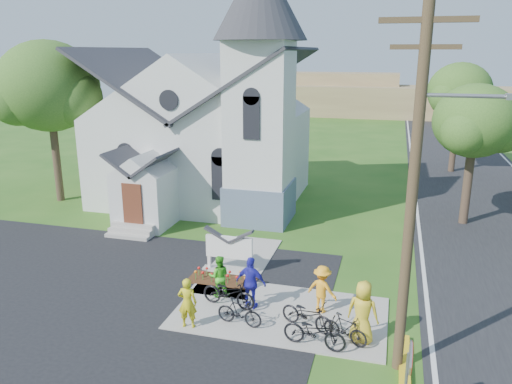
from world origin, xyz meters
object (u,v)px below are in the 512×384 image
(bike_0, at_px, (229,293))
(bike_1, at_px, (239,312))
(bike_3, at_px, (345,329))
(cyclist_2, at_px, (251,283))
(bike_4, at_px, (307,314))
(church_sign, at_px, (229,248))
(cyclist_4, at_px, (363,312))
(bike_2, at_px, (314,332))
(cyclist_3, at_px, (322,289))
(cyclist_0, at_px, (187,303))
(cyclist_1, at_px, (219,276))
(utility_pole, at_px, (416,180))
(stop_sign, at_px, (409,370))

(bike_0, relative_size, bike_1, 1.27)
(bike_3, bearing_deg, cyclist_2, 92.54)
(cyclist_2, height_order, bike_4, cyclist_2)
(church_sign, height_order, bike_4, church_sign)
(cyclist_2, relative_size, cyclist_4, 0.94)
(bike_2, distance_m, bike_4, 1.05)
(bike_4, bearing_deg, church_sign, 67.87)
(bike_0, relative_size, cyclist_3, 1.19)
(bike_3, bearing_deg, cyclist_0, 118.91)
(cyclist_0, distance_m, cyclist_3, 4.47)
(cyclist_1, distance_m, cyclist_4, 5.35)
(bike_0, bearing_deg, bike_4, -94.53)
(utility_pole, relative_size, bike_2, 5.24)
(bike_2, bearing_deg, bike_4, 29.58)
(church_sign, xyz_separation_m, bike_2, (4.12, -4.40, -0.48))
(utility_pole, xyz_separation_m, cyclist_2, (-4.90, 2.07, -4.43))
(bike_2, relative_size, bike_3, 1.29)
(cyclist_0, height_order, bike_3, cyclist_0)
(cyclist_0, height_order, cyclist_1, cyclist_0)
(bike_1, bearing_deg, cyclist_2, 5.57)
(utility_pole, bearing_deg, bike_2, 173.02)
(bike_1, bearing_deg, church_sign, 30.65)
(cyclist_3, bearing_deg, bike_1, 53.31)
(cyclist_2, height_order, bike_2, cyclist_2)
(stop_sign, xyz_separation_m, bike_4, (-2.90, 3.97, -1.25))
(bike_1, xyz_separation_m, cyclist_4, (3.82, 0.09, 0.52))
(cyclist_0, xyz_separation_m, bike_4, (3.66, 0.92, -0.36))
(church_sign, xyz_separation_m, cyclist_3, (4.01, -2.25, -0.16))
(utility_pole, height_order, bike_1, utility_pole)
(bike_4, bearing_deg, cyclist_3, 6.99)
(bike_4, bearing_deg, cyclist_1, 89.50)
(cyclist_3, bearing_deg, cyclist_4, 153.91)
(stop_sign, xyz_separation_m, cyclist_3, (-2.62, 5.15, -0.91))
(church_sign, distance_m, cyclist_0, 4.35)
(cyclist_2, bearing_deg, cyclist_4, 171.16)
(church_sign, height_order, cyclist_2, cyclist_2)
(cyclist_1, xyz_separation_m, bike_2, (3.78, -2.27, -0.26))
(bike_0, distance_m, cyclist_1, 0.88)
(cyclist_2, xyz_separation_m, bike_2, (2.45, -1.77, -0.42))
(cyclist_1, distance_m, cyclist_2, 1.43)
(utility_pole, distance_m, cyclist_0, 7.92)
(cyclist_2, xyz_separation_m, bike_3, (3.30, -1.28, -0.47))
(cyclist_0, xyz_separation_m, cyclist_4, (5.36, 0.62, 0.15))
(cyclist_3, relative_size, bike_3, 1.11)
(church_sign, bearing_deg, cyclist_1, -81.16)
(cyclist_0, height_order, bike_0, cyclist_0)
(cyclist_1, bearing_deg, bike_2, 130.08)
(bike_0, distance_m, cyclist_2, 0.87)
(cyclist_2, bearing_deg, bike_1, 95.31)
(bike_2, height_order, bike_4, bike_2)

